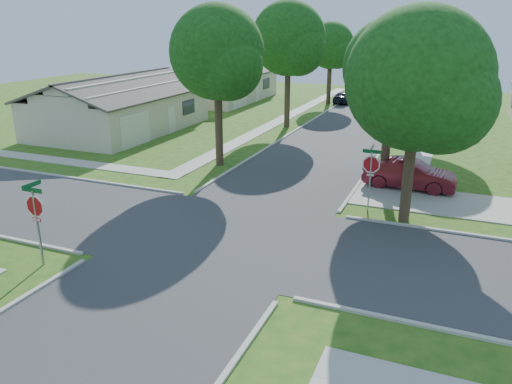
{
  "coord_description": "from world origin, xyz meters",
  "views": [
    {
      "loc": [
        7.96,
        -16.2,
        7.95
      ],
      "look_at": [
        0.91,
        0.94,
        1.6
      ],
      "focal_mm": 35.0,
      "sensor_mm": 36.0,
      "label": 1
    }
  ],
  "objects_px": {
    "stop_sign_sw": "(35,210)",
    "house_nw_far": "(220,86)",
    "house_nw_near": "(121,111)",
    "car_driveway": "(410,174)",
    "car_curb_east": "(390,124)",
    "tree_e_far": "(432,44)",
    "tree_ne_corner": "(419,86)",
    "tree_e_near": "(394,72)",
    "car_curb_west": "(345,97)",
    "tree_w_far": "(331,48)",
    "stop_sign_ne": "(371,167)",
    "tree_w_near": "(218,57)",
    "tree_e_mid": "(419,48)",
    "tree_w_mid": "(289,42)"
  },
  "relations": [
    {
      "from": "stop_sign_ne",
      "to": "car_curb_east",
      "type": "relative_size",
      "value": 0.78
    },
    {
      "from": "tree_w_far",
      "to": "stop_sign_ne",
      "type": "bearing_deg",
      "value": -72.3
    },
    {
      "from": "tree_e_mid",
      "to": "stop_sign_sw",
      "type": "bearing_deg",
      "value": -110.2
    },
    {
      "from": "house_nw_near",
      "to": "car_curb_east",
      "type": "xyz_separation_m",
      "value": [
        19.19,
        6.89,
        -0.87
      ]
    },
    {
      "from": "stop_sign_ne",
      "to": "house_nw_near",
      "type": "relative_size",
      "value": 0.22
    },
    {
      "from": "car_curb_east",
      "to": "car_curb_west",
      "type": "xyz_separation_m",
      "value": [
        -6.4,
        12.98,
        -0.07
      ]
    },
    {
      "from": "tree_e_near",
      "to": "house_nw_near",
      "type": "xyz_separation_m",
      "value": [
        -20.74,
        5.99,
        -4.13
      ]
    },
    {
      "from": "car_curb_east",
      "to": "car_curb_west",
      "type": "bearing_deg",
      "value": 119.06
    },
    {
      "from": "car_driveway",
      "to": "car_curb_east",
      "type": "bearing_deg",
      "value": 14.45
    },
    {
      "from": "stop_sign_ne",
      "to": "house_nw_far",
      "type": "bearing_deg",
      "value": 127.16
    },
    {
      "from": "house_nw_near",
      "to": "car_driveway",
      "type": "bearing_deg",
      "value": -15.98
    },
    {
      "from": "tree_e_mid",
      "to": "tree_w_near",
      "type": "height_order",
      "value": "tree_e_mid"
    },
    {
      "from": "tree_w_near",
      "to": "tree_ne_corner",
      "type": "distance_m",
      "value": 12.02
    },
    {
      "from": "tree_w_near",
      "to": "car_driveway",
      "type": "bearing_deg",
      "value": -1.65
    },
    {
      "from": "tree_e_far",
      "to": "car_curb_west",
      "type": "relative_size",
      "value": 2.17
    },
    {
      "from": "tree_e_near",
      "to": "house_nw_far",
      "type": "relative_size",
      "value": 0.61
    },
    {
      "from": "stop_sign_sw",
      "to": "tree_e_far",
      "type": "height_order",
      "value": "tree_e_far"
    },
    {
      "from": "tree_e_near",
      "to": "tree_w_mid",
      "type": "xyz_separation_m",
      "value": [
        -9.39,
        12.0,
        0.85
      ]
    },
    {
      "from": "tree_e_near",
      "to": "car_curb_west",
      "type": "distance_m",
      "value": 27.53
    },
    {
      "from": "tree_e_mid",
      "to": "stop_sign_ne",
      "type": "bearing_deg",
      "value": -90.2
    },
    {
      "from": "house_nw_far",
      "to": "car_driveway",
      "type": "bearing_deg",
      "value": -46.65
    },
    {
      "from": "tree_e_far",
      "to": "tree_ne_corner",
      "type": "xyz_separation_m",
      "value": [
        1.61,
        -29.8,
        -0.39
      ]
    },
    {
      "from": "tree_w_near",
      "to": "house_nw_far",
      "type": "xyz_separation_m",
      "value": [
        -11.35,
        22.99,
        -4.6
      ]
    },
    {
      "from": "car_curb_east",
      "to": "car_driveway",
      "type": "bearing_deg",
      "value": -75.2
    },
    {
      "from": "tree_e_mid",
      "to": "car_driveway",
      "type": "xyz_separation_m",
      "value": [
        1.24,
        -12.31,
        -5.52
      ]
    },
    {
      "from": "tree_e_near",
      "to": "tree_ne_corner",
      "type": "distance_m",
      "value": 5.06
    },
    {
      "from": "stop_sign_ne",
      "to": "tree_e_mid",
      "type": "xyz_separation_m",
      "value": [
        0.06,
        16.31,
        4.22
      ]
    },
    {
      "from": "stop_sign_ne",
      "to": "tree_w_mid",
      "type": "xyz_separation_m",
      "value": [
        -9.34,
        16.31,
        4.46
      ]
    },
    {
      "from": "tree_ne_corner",
      "to": "house_nw_far",
      "type": "distance_m",
      "value": 35.9
    },
    {
      "from": "tree_e_near",
      "to": "tree_w_far",
      "type": "distance_m",
      "value": 26.71
    },
    {
      "from": "car_driveway",
      "to": "stop_sign_sw",
      "type": "bearing_deg",
      "value": 143.85
    },
    {
      "from": "tree_ne_corner",
      "to": "house_nw_far",
      "type": "height_order",
      "value": "tree_ne_corner"
    },
    {
      "from": "car_driveway",
      "to": "tree_ne_corner",
      "type": "bearing_deg",
      "value": -172.96
    },
    {
      "from": "tree_ne_corner",
      "to": "car_curb_east",
      "type": "height_order",
      "value": "tree_ne_corner"
    },
    {
      "from": "stop_sign_ne",
      "to": "stop_sign_sw",
      "type": "bearing_deg",
      "value": -135.0
    },
    {
      "from": "tree_e_near",
      "to": "car_curb_east",
      "type": "xyz_separation_m",
      "value": [
        -1.55,
        12.88,
        -4.99
      ]
    },
    {
      "from": "stop_sign_sw",
      "to": "house_nw_far",
      "type": "relative_size",
      "value": 0.22
    },
    {
      "from": "stop_sign_sw",
      "to": "tree_e_far",
      "type": "relative_size",
      "value": 0.34
    },
    {
      "from": "tree_e_mid",
      "to": "tree_w_mid",
      "type": "height_order",
      "value": "tree_w_mid"
    },
    {
      "from": "tree_e_far",
      "to": "stop_sign_sw",
      "type": "bearing_deg",
      "value": -103.73
    },
    {
      "from": "tree_e_far",
      "to": "tree_w_near",
      "type": "xyz_separation_m",
      "value": [
        -9.4,
        -25.0,
        0.14
      ]
    },
    {
      "from": "tree_w_far",
      "to": "car_driveway",
      "type": "distance_m",
      "value": 27.87
    },
    {
      "from": "tree_w_far",
      "to": "house_nw_far",
      "type": "bearing_deg",
      "value": -169.95
    },
    {
      "from": "house_nw_near",
      "to": "tree_e_mid",
      "type": "bearing_deg",
      "value": 16.15
    },
    {
      "from": "stop_sign_ne",
      "to": "tree_ne_corner",
      "type": "bearing_deg",
      "value": -16.55
    },
    {
      "from": "tree_e_far",
      "to": "house_nw_near",
      "type": "xyz_separation_m",
      "value": [
        -20.75,
        -19.01,
        -4.46
      ]
    },
    {
      "from": "stop_sign_sw",
      "to": "tree_e_far",
      "type": "bearing_deg",
      "value": 76.27
    },
    {
      "from": "tree_e_near",
      "to": "tree_w_near",
      "type": "bearing_deg",
      "value": 180.0
    },
    {
      "from": "tree_ne_corner",
      "to": "car_driveway",
      "type": "bearing_deg",
      "value": 94.58
    },
    {
      "from": "car_curb_east",
      "to": "tree_e_far",
      "type": "bearing_deg",
      "value": 85.51
    }
  ]
}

